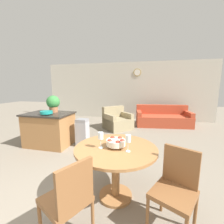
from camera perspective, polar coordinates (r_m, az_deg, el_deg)
name	(u,v)px	position (r m, az deg, el deg)	size (l,w,h in m)	color
wall_back	(125,91)	(7.34, 5.04, 7.95)	(8.00, 0.09, 2.70)	beige
dining_table	(116,159)	(2.20, 1.43, -17.37)	(1.14, 1.14, 0.76)	#9E6B3D
dining_chair_near_left	(69,197)	(1.74, -15.99, -28.82)	(0.57, 0.57, 0.92)	brown
dining_chair_near_right	(176,186)	(1.96, 23.17, -24.37)	(0.57, 0.57, 0.92)	brown
fruit_bowl	(116,142)	(2.09, 1.52, -11.38)	(0.26, 0.26, 0.13)	silver
wine_glass_left	(101,136)	(2.04, -4.34, -9.23)	(0.07, 0.07, 0.22)	silver
wine_glass_right	(128,139)	(1.94, 6.16, -10.30)	(0.07, 0.07, 0.22)	silver
kitchen_island	(50,129)	(4.42, -22.67, -5.99)	(1.20, 0.87, 0.88)	#9E6B3D
teal_bowl	(46,112)	(4.11, -23.74, -0.14)	(0.30, 0.30, 0.09)	teal
potted_plant	(53,103)	(4.40, -21.49, 3.20)	(0.35, 0.35, 0.46)	#A36642
trash_bin	(82,133)	(4.12, -11.22, -7.69)	(0.30, 0.27, 0.74)	#9E9EA3
couch	(163,118)	(6.48, 18.72, -2.35)	(2.21, 1.23, 0.80)	#B24228
armchair	(117,121)	(5.67, 1.97, -3.53)	(1.24, 1.24, 0.82)	#998966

